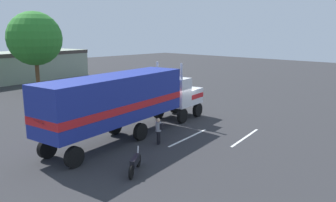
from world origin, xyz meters
The scene contains 8 objects.
ground_plane centered at (0.00, 0.00, 0.00)m, with size 120.00×120.00×0.00m, color #2D2D30.
lane_stripe_near centered at (-2.97, -3.50, 0.01)m, with size 4.40×0.16×0.01m, color silver.
lane_stripe_mid centered at (-0.40, -6.16, 0.01)m, with size 4.40×0.16×0.01m, color silver.
semi_truck centered at (-5.48, -0.50, 2.52)m, with size 14.38×4.89×4.50m.
person_bystander centered at (-5.16, -2.99, 0.89)m, with size 0.42×0.48×1.63m.
motorcycle centered at (-8.89, -5.12, 0.48)m, with size 1.78×1.30×1.12m.
tree_left centered at (-1.84, 20.00, 5.98)m, with size 6.00×6.00×9.00m.
building_backdrop centered at (-0.20, 29.95, 2.21)m, with size 21.23×9.25×4.02m.
Camera 1 is at (-18.69, -16.70, 6.72)m, focal length 35.38 mm.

